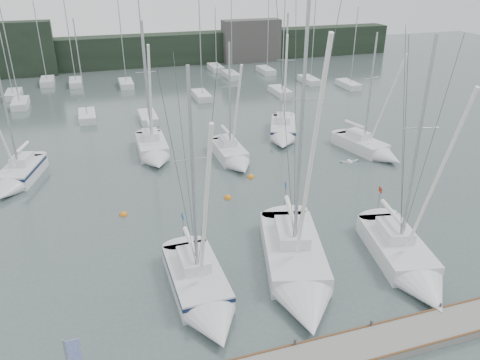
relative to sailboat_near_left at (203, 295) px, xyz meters
name	(u,v)px	position (x,y,z in m)	size (l,w,h in m)	color
ground	(298,289)	(5.22, -0.41, -0.56)	(160.00, 160.00, 0.00)	#465554
dock	(343,352)	(5.22, -5.41, -0.36)	(24.00, 2.00, 0.40)	slate
far_treeline	(145,50)	(5.22, 61.59, 1.94)	(90.00, 4.00, 5.00)	black
far_building_left	(12,50)	(-14.78, 59.59, 3.44)	(12.00, 3.00, 8.00)	black
far_building_right	(251,41)	(23.22, 59.59, 2.94)	(10.00, 3.00, 7.00)	#44413E
mast_forest	(122,89)	(-0.25, 44.91, -0.07)	(55.35, 27.45, 14.55)	silver
sailboat_near_left	(203,295)	(0.00, 0.00, 0.00)	(2.83, 8.49, 13.18)	silver
sailboat_near_center	(299,275)	(5.44, 0.05, 0.02)	(5.93, 11.06, 17.05)	silver
sailboat_near_right	(409,266)	(11.85, -1.05, -0.02)	(4.52, 9.31, 14.12)	silver
sailboat_mid_a	(16,178)	(-10.82, 18.46, 0.03)	(4.27, 7.40, 11.68)	silver
sailboat_mid_b	(154,152)	(0.49, 20.73, 0.03)	(2.66, 7.49, 12.63)	silver
sailboat_mid_c	(233,157)	(7.02, 17.46, -0.02)	(2.32, 6.98, 10.98)	silver
sailboat_mid_d	(283,133)	(13.63, 21.94, 0.02)	(5.48, 8.46, 12.68)	silver
sailboat_mid_e	(372,149)	(19.67, 15.32, -0.03)	(3.96, 7.73, 11.53)	silver
buoy_a	(228,198)	(4.61, 11.08, -0.56)	(0.56, 0.56, 0.56)	orange
buoy_b	(251,177)	(7.47, 14.06, -0.56)	(0.56, 0.56, 0.56)	orange
buoy_c	(124,215)	(-3.15, 10.90, -0.56)	(0.55, 0.55, 0.55)	orange
seagull	(350,161)	(7.48, -0.60, 6.85)	(0.91, 0.41, 0.18)	white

